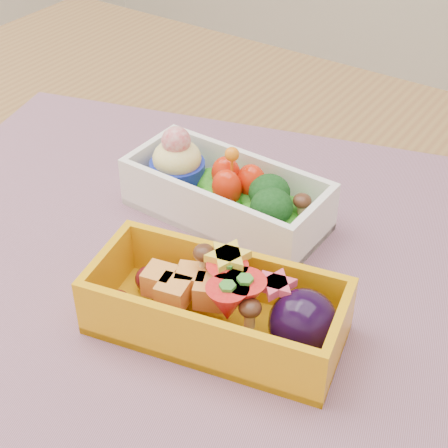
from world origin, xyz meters
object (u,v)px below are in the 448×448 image
Objects in this scene: placemat at (213,260)px; table at (264,347)px; bento_yellow at (221,306)px; bento_white at (225,193)px.

table is at bearing 28.33° from placemat.
bento_yellow is at bearing -51.08° from placemat.
table is 0.15m from bento_white.
placemat reaches higher than table.
table is 6.60× the size of bento_white.
placemat is at bearing 116.77° from bento_yellow.
bento_yellow is (0.01, -0.09, 0.13)m from table.
table is 2.01× the size of placemat.
bento_yellow is at bearing -56.17° from bento_white.
bento_white reaches higher than bento_yellow.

